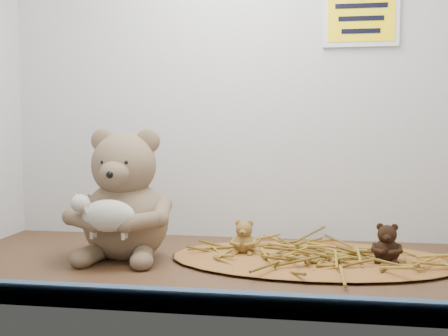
% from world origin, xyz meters
% --- Properties ---
extents(alcove_shell, '(1.20, 0.60, 0.90)m').
position_xyz_m(alcove_shell, '(0.00, 0.09, 0.45)').
color(alcove_shell, '#3D2815').
rests_on(alcove_shell, ground).
extents(front_rail, '(1.19, 0.02, 0.04)m').
position_xyz_m(front_rail, '(0.00, -0.29, 0.02)').
color(front_rail, '#384E6B').
rests_on(front_rail, shelf_floor).
extents(straw_bed, '(0.62, 0.36, 0.01)m').
position_xyz_m(straw_bed, '(0.19, 0.07, 0.01)').
color(straw_bed, brown).
rests_on(straw_bed, shelf_floor).
extents(main_teddy, '(0.23, 0.25, 0.29)m').
position_xyz_m(main_teddy, '(-0.22, 0.04, 0.14)').
color(main_teddy, '#776149').
rests_on(main_teddy, shelf_floor).
extents(toy_lamb, '(0.14, 0.09, 0.09)m').
position_xyz_m(toy_lamb, '(-0.22, -0.06, 0.11)').
color(toy_lamb, beige).
rests_on(toy_lamb, main_teddy).
extents(mini_teddy_tan, '(0.06, 0.07, 0.07)m').
position_xyz_m(mini_teddy_tan, '(0.04, 0.08, 0.05)').
color(mini_teddy_tan, olive).
rests_on(mini_teddy_tan, straw_bed).
extents(mini_teddy_brown, '(0.07, 0.08, 0.08)m').
position_xyz_m(mini_teddy_brown, '(0.34, 0.06, 0.05)').
color(mini_teddy_brown, black).
rests_on(mini_teddy_brown, straw_bed).
extents(wall_sign, '(0.16, 0.01, 0.11)m').
position_xyz_m(wall_sign, '(0.30, 0.29, 0.55)').
color(wall_sign, yellow).
rests_on(wall_sign, back_wall).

